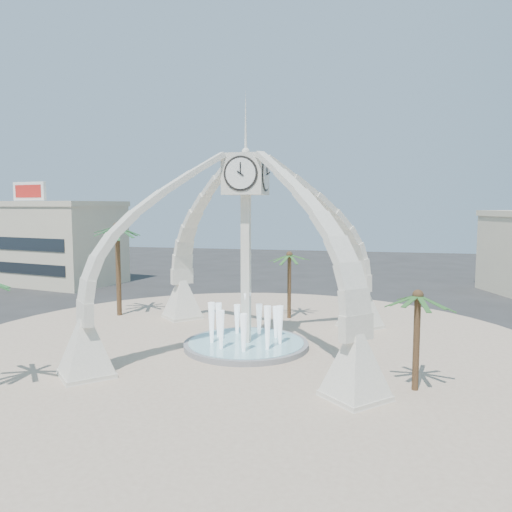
% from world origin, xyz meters
% --- Properties ---
extents(ground, '(140.00, 140.00, 0.00)m').
position_xyz_m(ground, '(0.00, 0.00, 0.00)').
color(ground, '#282828').
rests_on(ground, ground).
extents(plaza, '(40.00, 40.00, 0.06)m').
position_xyz_m(plaza, '(0.00, 0.00, 0.03)').
color(plaza, '#BFA78E').
rests_on(plaza, ground).
extents(clock_tower, '(17.94, 17.94, 16.30)m').
position_xyz_m(clock_tower, '(-0.00, -0.00, 6.49)').
color(clock_tower, silver).
rests_on(clock_tower, ground).
extents(fountain, '(8.00, 8.00, 3.62)m').
position_xyz_m(fountain, '(0.00, 0.00, 0.29)').
color(fountain, gray).
rests_on(fountain, ground).
extents(building_nw, '(23.75, 13.73, 11.90)m').
position_xyz_m(building_nw, '(-32.00, 22.00, 4.83)').
color(building_nw, beige).
rests_on(building_nw, ground).
extents(palm_east, '(3.51, 3.51, 5.45)m').
position_xyz_m(palm_east, '(9.94, -5.33, 4.74)').
color(palm_east, brown).
rests_on(palm_east, ground).
extents(palm_west, '(5.47, 5.47, 8.22)m').
position_xyz_m(palm_west, '(-12.53, 6.82, 7.29)').
color(palm_west, brown).
rests_on(palm_west, ground).
extents(palm_north, '(4.29, 4.29, 5.83)m').
position_xyz_m(palm_north, '(1.38, 8.92, 5.13)').
color(palm_north, brown).
rests_on(palm_north, ground).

